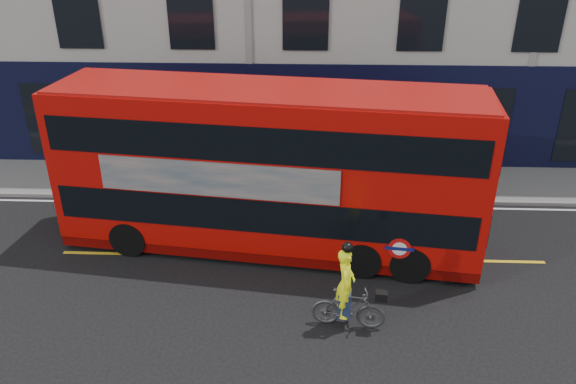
{
  "coord_description": "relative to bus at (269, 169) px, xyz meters",
  "views": [
    {
      "loc": [
        2.14,
        -12.05,
        8.83
      ],
      "look_at": [
        1.59,
        2.66,
        1.51
      ],
      "focal_mm": 35.0,
      "sensor_mm": 36.0,
      "label": 1
    }
  ],
  "objects": [
    {
      "name": "kerb",
      "position": [
        -1.09,
        2.81,
        -2.37
      ],
      "size": [
        60.0,
        0.12,
        0.13
      ],
      "primitive_type": "cube",
      "color": "gray",
      "rests_on": "ground"
    },
    {
      "name": "cyclist",
      "position": [
        2.05,
        -3.62,
        -1.66
      ],
      "size": [
        1.79,
        0.71,
        2.31
      ],
      "rotation": [
        0.0,
        0.0,
        -0.13
      ],
      "color": "#47484C",
      "rests_on": "ground"
    },
    {
      "name": "ground",
      "position": [
        -1.09,
        -2.19,
        -2.44
      ],
      "size": [
        120.0,
        120.0,
        0.0
      ],
      "primitive_type": "plane",
      "color": "black",
      "rests_on": "ground"
    },
    {
      "name": "bus",
      "position": [
        0.0,
        0.0,
        0.0
      ],
      "size": [
        12.01,
        4.15,
        4.75
      ],
      "rotation": [
        0.0,
        0.0,
        -0.13
      ],
      "color": "#BB0B07",
      "rests_on": "ground"
    },
    {
      "name": "lane_dashes",
      "position": [
        -1.09,
        -0.69,
        -2.43
      ],
      "size": [
        58.0,
        0.12,
        0.01
      ],
      "primitive_type": null,
      "color": "yellow",
      "rests_on": "ground"
    },
    {
      "name": "road_edge_line",
      "position": [
        -1.09,
        2.51,
        -2.43
      ],
      "size": [
        58.0,
        0.1,
        0.01
      ],
      "primitive_type": "cube",
      "color": "silver",
      "rests_on": "ground"
    },
    {
      "name": "pavement",
      "position": [
        -1.09,
        4.31,
        -2.38
      ],
      "size": [
        60.0,
        3.0,
        0.12
      ],
      "primitive_type": "cube",
      "color": "slate",
      "rests_on": "ground"
    }
  ]
}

